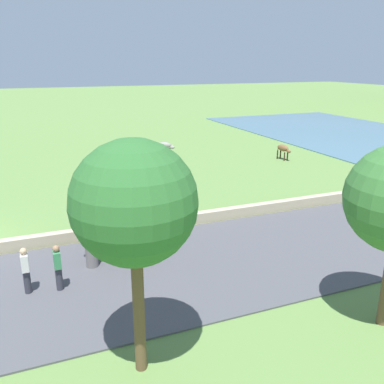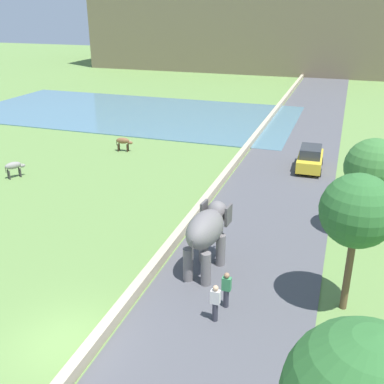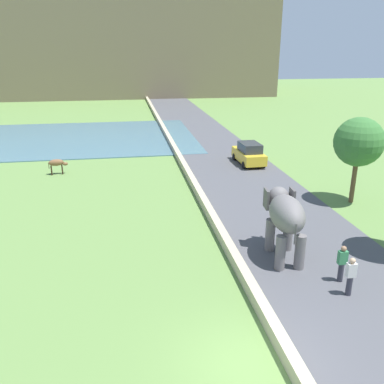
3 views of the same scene
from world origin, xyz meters
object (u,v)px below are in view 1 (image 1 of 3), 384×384
(elephant, at_px, (119,208))
(cow_grey, at_px, (165,146))
(person_trailing, at_px, (26,270))
(person_beside_elephant, at_px, (58,267))
(cow_brown, at_px, (283,149))

(elephant, height_order, cow_grey, elephant)
(person_trailing, relative_size, cow_grey, 1.21)
(cow_grey, bearing_deg, person_beside_elephant, -28.22)
(cow_brown, height_order, cow_grey, same)
(cow_grey, bearing_deg, person_trailing, -30.83)
(cow_brown, relative_size, cow_grey, 1.05)
(elephant, bearing_deg, cow_brown, 127.94)
(elephant, height_order, cow_brown, elephant)
(person_beside_elephant, bearing_deg, person_trailing, -100.38)
(elephant, height_order, person_trailing, elephant)
(person_trailing, bearing_deg, person_beside_elephant, 79.62)
(person_beside_elephant, distance_m, cow_grey, 20.15)
(elephant, distance_m, cow_brown, 19.22)
(elephant, relative_size, cow_brown, 2.49)
(elephant, bearing_deg, cow_grey, 156.20)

